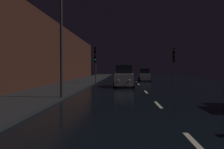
{
  "coord_description": "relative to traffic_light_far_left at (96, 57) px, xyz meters",
  "views": [
    {
      "loc": [
        -1.8,
        -2.5,
        1.89
      ],
      "look_at": [
        -2.6,
        12.91,
        1.48
      ],
      "focal_mm": 36.02,
      "sensor_mm": 36.0,
      "label": 1
    }
  ],
  "objects": [
    {
      "name": "ground",
      "position": [
        5.35,
        -1.29,
        -3.31
      ],
      "size": [
        27.68,
        84.0,
        0.02
      ],
      "primitive_type": "cube",
      "color": "black"
    },
    {
      "name": "sidewalk_left",
      "position": [
        -2.3,
        -1.29,
        -3.22
      ],
      "size": [
        4.4,
        84.0,
        0.15
      ],
      "primitive_type": "cube",
      "color": "#28282B",
      "rests_on": "ground"
    },
    {
      "name": "building_facade_left",
      "position": [
        -4.9,
        -4.79,
        0.46
      ],
      "size": [
        0.8,
        63.0,
        7.52
      ],
      "primitive_type": "cube",
      "color": "#472319",
      "rests_on": "ground"
    },
    {
      "name": "lane_centerline",
      "position": [
        5.35,
        -9.28,
        -3.29
      ],
      "size": [
        0.16,
        29.49,
        0.01
      ],
      "color": "beige",
      "rests_on": "ground"
    },
    {
      "name": "traffic_light_far_left",
      "position": [
        0.0,
        0.0,
        0.0
      ],
      "size": [
        0.37,
        0.48,
        4.58
      ],
      "rotation": [
        0.0,
        0.0,
        -1.77
      ],
      "color": "#38383A",
      "rests_on": "ground"
    },
    {
      "name": "traffic_light_far_right",
      "position": [
        10.68,
        4.13,
        0.15
      ],
      "size": [
        0.37,
        0.48,
        4.76
      ],
      "rotation": [
        0.0,
        0.0,
        -1.77
      ],
      "color": "#38383A",
      "rests_on": "ground"
    },
    {
      "name": "streetlamp_overhead",
      "position": [
        0.22,
        -14.96,
        2.07
      ],
      "size": [
        1.7,
        0.44,
        8.27
      ],
      "color": "#2D2D30",
      "rests_on": "ground"
    },
    {
      "name": "car_approaching_headlights",
      "position": [
        3.58,
        -5.1,
        -2.28
      ],
      "size": [
        2.05,
        4.44,
        2.24
      ],
      "rotation": [
        0.0,
        0.0,
        -1.57
      ],
      "color": "silver",
      "rests_on": "ground"
    },
    {
      "name": "car_distant_taillights",
      "position": [
        6.69,
        5.89,
        -2.45
      ],
      "size": [
        1.71,
        3.69,
        1.86
      ],
      "rotation": [
        0.0,
        0.0,
        1.57
      ],
      "color": "#A5A8AD",
      "rests_on": "ground"
    }
  ]
}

